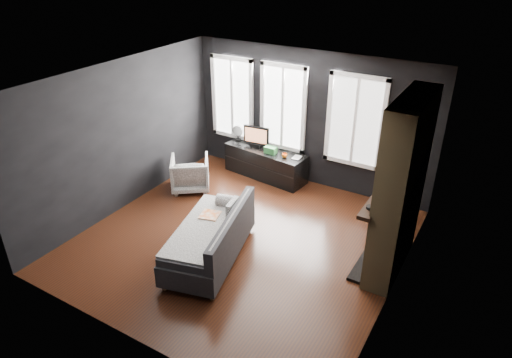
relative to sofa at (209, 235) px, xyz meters
The scene contains 18 objects.
floor 0.79m from the sofa, 74.69° to the left, with size 5.00×5.00×0.00m, color black.
ceiling 2.37m from the sofa, 74.69° to the left, with size 5.00×5.00×0.00m, color white.
wall_back 3.29m from the sofa, 86.78° to the left, with size 5.00×0.02×2.70m, color black.
wall_left 2.58m from the sofa, 164.44° to the left, with size 0.02×5.00×2.70m, color black.
wall_right 2.91m from the sofa, 13.59° to the left, with size 0.02×5.00×2.70m, color black.
windows 3.68m from the sofa, 95.02° to the left, with size 4.00×0.16×1.76m, color white, non-canonical shape.
fireplace 2.92m from the sofa, 26.72° to the left, with size 0.70×1.62×2.70m, color #93724C, non-canonical shape.
sofa is the anchor object (origin of this frame).
stripe_pillow 0.57m from the sofa, 80.59° to the left, with size 0.09×0.37×0.37m, color gray.
armchair 2.34m from the sofa, 135.23° to the left, with size 0.73×0.68×0.75m, color white.
media_console 2.96m from the sofa, 102.31° to the left, with size 1.79×0.56×0.61m, color black, non-canonical shape.
monitor 3.09m from the sofa, 106.82° to the left, with size 0.57×0.12×0.50m, color black, non-canonical shape.
desk_fan 3.34m from the sofa, 114.80° to the left, with size 0.25×0.25×0.35m, color #989898, non-canonical shape.
mug 2.75m from the sofa, 92.50° to the left, with size 0.11×0.09×0.11m, color orange.
book 2.86m from the sofa, 89.53° to the left, with size 0.15×0.02×0.21m, color tan.
storage_box 2.84m from the sofa, 99.48° to the left, with size 0.24×0.15×0.13m, color #27662F.
mantel_vase 2.94m from the sofa, 37.31° to the left, with size 0.17×0.18×0.17m, color gold.
mantel_clock 2.48m from the sofa, 17.38° to the left, with size 0.12×0.12×0.04m, color black.
Camera 1 is at (3.40, -5.29, 4.47)m, focal length 32.00 mm.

